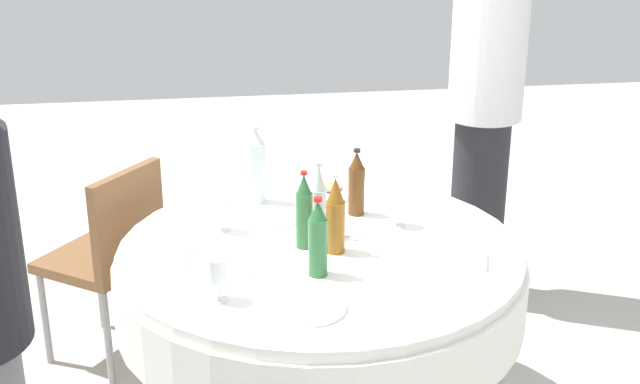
# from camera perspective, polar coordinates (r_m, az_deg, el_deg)

# --- Properties ---
(dining_table) EXTENTS (1.45, 1.45, 0.74)m
(dining_table) POSITION_cam_1_polar(r_m,az_deg,el_deg) (3.05, 0.00, -6.11)
(dining_table) COLOR white
(dining_table) RESTS_ON ground_plane
(bottle_clear_east) EXTENTS (0.06, 0.06, 0.28)m
(bottle_clear_east) POSITION_cam_1_polar(r_m,az_deg,el_deg) (3.01, -0.08, -0.73)
(bottle_clear_east) COLOR silver
(bottle_clear_east) RESTS_ON dining_table
(bottle_brown_rear) EXTENTS (0.06, 0.06, 0.26)m
(bottle_brown_rear) POSITION_cam_1_polar(r_m,az_deg,el_deg) (3.21, 2.47, 0.53)
(bottle_brown_rear) COLOR #593314
(bottle_brown_rear) RESTS_ON dining_table
(bottle_green_outer) EXTENTS (0.06, 0.06, 0.27)m
(bottle_green_outer) POSITION_cam_1_polar(r_m,az_deg,el_deg) (2.72, -0.14, -3.21)
(bottle_green_outer) COLOR #2D6B38
(bottle_green_outer) RESTS_ON dining_table
(bottle_green_west) EXTENTS (0.06, 0.06, 0.28)m
(bottle_green_west) POSITION_cam_1_polar(r_m,az_deg,el_deg) (2.92, -1.08, -1.38)
(bottle_green_west) COLOR #2D6B38
(bottle_green_west) RESTS_ON dining_table
(bottle_clear_north) EXTENTS (0.07, 0.07, 0.31)m
(bottle_clear_north) POSITION_cam_1_polar(r_m,az_deg,el_deg) (3.33, -4.27, 1.70)
(bottle_clear_north) COLOR silver
(bottle_clear_north) RESTS_ON dining_table
(bottle_amber_mid) EXTENTS (0.07, 0.07, 0.28)m
(bottle_amber_mid) POSITION_cam_1_polar(r_m,az_deg,el_deg) (2.88, 1.04, -1.66)
(bottle_amber_mid) COLOR #8C5619
(bottle_amber_mid) RESTS_ON dining_table
(wine_glass_west) EXTENTS (0.07, 0.07, 0.14)m
(wine_glass_west) POSITION_cam_1_polar(r_m,az_deg,el_deg) (2.59, -6.89, -5.23)
(wine_glass_west) COLOR white
(wine_glass_west) RESTS_ON dining_table
(wine_glass_north) EXTENTS (0.07, 0.07, 0.13)m
(wine_glass_north) POSITION_cam_1_polar(r_m,az_deg,el_deg) (3.12, 5.26, -0.72)
(wine_glass_north) COLOR white
(wine_glass_north) RESTS_ON dining_table
(wine_glass_mid) EXTENTS (0.07, 0.07, 0.14)m
(wine_glass_mid) POSITION_cam_1_polar(r_m,az_deg,el_deg) (3.08, -6.65, -1.00)
(wine_glass_mid) COLOR white
(wine_glass_mid) RESTS_ON dining_table
(plate_south) EXTENTS (0.22, 0.22, 0.02)m
(plate_south) POSITION_cam_1_polar(r_m,az_deg,el_deg) (2.56, -0.72, -7.75)
(plate_south) COLOR white
(plate_south) RESTS_ON dining_table
(plate_front) EXTENTS (0.25, 0.25, 0.04)m
(plate_front) POSITION_cam_1_polar(r_m,az_deg,el_deg) (3.45, 0.57, 0.12)
(plate_front) COLOR white
(plate_front) RESTS_ON dining_table
(plate_far) EXTENTS (0.21, 0.21, 0.02)m
(plate_far) POSITION_cam_1_polar(r_m,az_deg,el_deg) (3.19, -3.36, -1.78)
(plate_far) COLOR white
(plate_far) RESTS_ON dining_table
(spoon_rear) EXTENTS (0.18, 0.02, 0.00)m
(spoon_rear) POSITION_cam_1_polar(r_m,az_deg,el_deg) (3.06, 3.04, -2.87)
(spoon_rear) COLOR silver
(spoon_rear) RESTS_ON dining_table
(fork_outer) EXTENTS (0.04, 0.18, 0.00)m
(fork_outer) POSITION_cam_1_polar(r_m,az_deg,el_deg) (2.84, -4.67, -4.94)
(fork_outer) COLOR silver
(fork_outer) RESTS_ON dining_table
(knife_west) EXTENTS (0.04, 0.18, 0.00)m
(knife_west) POSITION_cam_1_polar(r_m,az_deg,el_deg) (2.93, -8.87, -4.32)
(knife_west) COLOR silver
(knife_west) RESTS_ON dining_table
(folded_napkin) EXTENTS (0.17, 0.17, 0.02)m
(folded_napkin) POSITION_cam_1_polar(r_m,az_deg,el_deg) (2.90, 9.84, -4.44)
(folded_napkin) COLOR white
(folded_napkin) RESTS_ON dining_table
(person_rear) EXTENTS (0.34, 0.34, 1.70)m
(person_rear) POSITION_cam_1_polar(r_m,az_deg,el_deg) (3.99, 10.96, 4.74)
(person_rear) COLOR #26262B
(person_rear) RESTS_ON ground_plane
(chair_mid) EXTENTS (0.56, 0.56, 0.87)m
(chair_mid) POSITION_cam_1_polar(r_m,az_deg,el_deg) (3.59, -13.83, -3.72)
(chair_mid) COLOR brown
(chair_mid) RESTS_ON ground_plane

